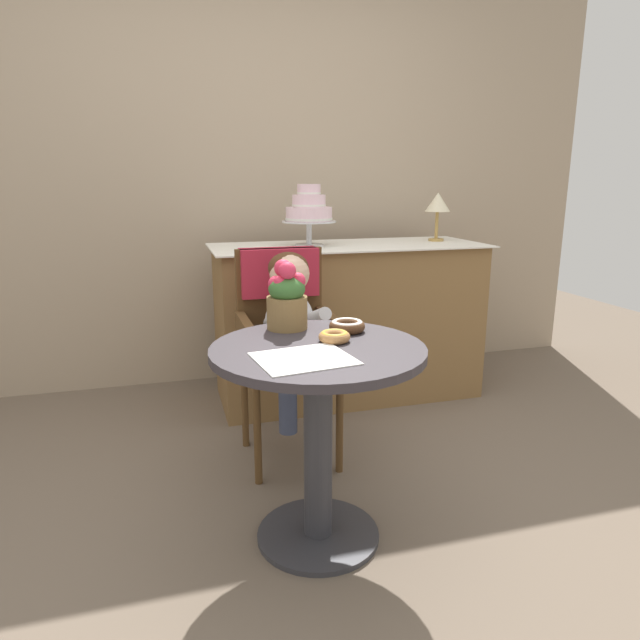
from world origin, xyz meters
The scene contains 12 objects.
ground_plane centered at (0.00, 0.00, 0.00)m, with size 8.00×8.00×0.00m, color #6B5B4C.
back_wall centered at (0.00, 1.85, 1.35)m, with size 4.80×0.10×2.70m, color tan.
cafe_table centered at (0.00, 0.00, 0.51)m, with size 0.72×0.72×0.72m.
wicker_chair centered at (0.04, 0.70, 0.64)m, with size 0.42×0.45×0.95m.
seated_child centered at (0.04, 0.55, 0.68)m, with size 0.27×0.32×0.73m.
paper_napkin centered at (-0.08, -0.12, 0.72)m, with size 0.29×0.24×0.00m, color white.
donut_front centered at (0.15, 0.15, 0.74)m, with size 0.13×0.13×0.04m.
donut_mid centered at (0.07, 0.04, 0.74)m, with size 0.11×0.11×0.04m.
flower_vase centered at (-0.05, 0.26, 0.84)m, with size 0.15×0.15×0.25m.
display_counter centered at (0.55, 1.30, 0.45)m, with size 1.56×0.62×0.90m.
tiered_cake_stand centered at (0.32, 1.30, 1.10)m, with size 0.30×0.30×0.34m.
table_lamp centered at (1.12, 1.35, 1.12)m, with size 0.15×0.15×0.28m.
Camera 1 is at (-0.48, -1.70, 1.25)m, focal length 31.19 mm.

